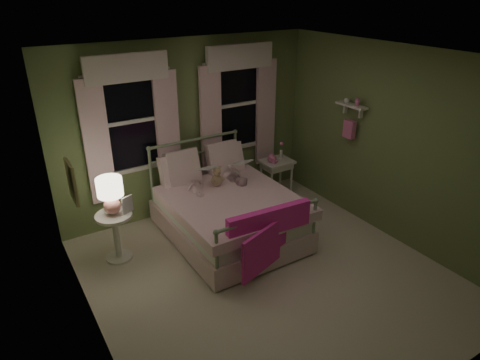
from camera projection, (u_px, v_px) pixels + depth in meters
room_shell at (270, 179)px, 4.72m from camera, size 4.20×4.20×4.20m
bed at (227, 211)px, 5.93m from camera, size 1.58×2.04×1.18m
pink_throw at (270, 230)px, 5.04m from camera, size 1.10×0.39×0.71m
child_left at (193, 168)px, 5.88m from camera, size 0.30×0.23×0.74m
child_right at (228, 160)px, 6.15m from camera, size 0.39×0.31×0.76m
book_left at (202, 173)px, 5.68m from camera, size 0.21×0.14×0.26m
book_right at (237, 167)px, 5.97m from camera, size 0.22×0.16×0.26m
teddy_bear at (217, 178)px, 5.96m from camera, size 0.22×0.17×0.30m
nightstand_left at (116, 230)px, 5.40m from camera, size 0.46×0.46×0.65m
table_lamp at (110, 192)px, 5.18m from camera, size 0.31×0.31×0.48m
book_nightstand at (123, 214)px, 5.29m from camera, size 0.23×0.27×0.02m
nightstand_right at (277, 166)px, 6.95m from camera, size 0.50×0.40×0.64m
pink_toy at (272, 158)px, 6.83m from camera, size 0.14×0.20×0.14m
bud_vase at (281, 150)px, 6.95m from camera, size 0.06×0.06×0.28m
window_left at (131, 117)px, 5.74m from camera, size 1.34×0.13×1.96m
window_right at (239, 100)px, 6.55m from camera, size 1.34×0.13×1.96m
wall_shelf at (350, 117)px, 6.07m from camera, size 0.15×0.50×0.60m
framed_picture at (72, 182)px, 4.17m from camera, size 0.03×0.32×0.42m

